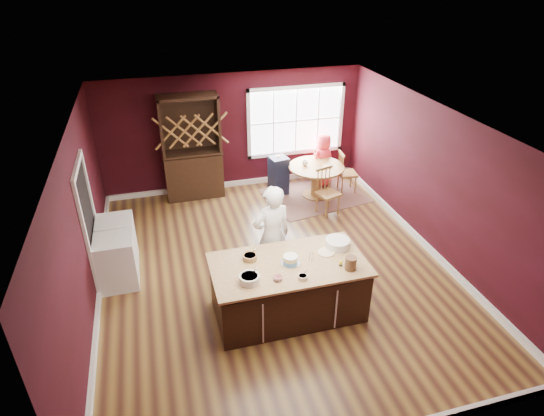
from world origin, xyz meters
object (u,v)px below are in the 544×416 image
at_px(layer_cake, 290,260).
at_px(high_chair, 278,175).
at_px(kitchen_island, 288,289).
at_px(dryer, 118,242).
at_px(baker, 272,236).
at_px(chair_north, 317,164).
at_px(seated_woman, 323,160).
at_px(toddler, 280,161).
at_px(chair_east, 348,172).
at_px(washer, 117,262).
at_px(hutch, 192,148).
at_px(chair_south, 328,192).
at_px(dining_table, 316,175).

height_order(layer_cake, high_chair, layer_cake).
xyz_separation_m(kitchen_island, dryer, (-2.54, 2.05, 0.01)).
relative_size(baker, chair_north, 1.95).
xyz_separation_m(seated_woman, toddler, (-1.11, -0.16, 0.17)).
bearing_deg(chair_east, kitchen_island, 150.38).
height_order(chair_east, washer, chair_east).
relative_size(layer_cake, chair_north, 0.33).
distance_m(baker, toddler, 3.32).
distance_m(kitchen_island, hutch, 4.51).
height_order(baker, washer, baker).
xyz_separation_m(kitchen_island, chair_east, (2.57, 3.62, 0.06)).
distance_m(baker, chair_south, 2.67).
distance_m(dining_table, dryer, 4.58).
bearing_deg(seated_woman, dining_table, 31.96).
distance_m(kitchen_island, high_chair, 4.07).
distance_m(layer_cake, hutch, 4.45).
bearing_deg(dining_table, baker, -123.01).
relative_size(dining_table, chair_south, 1.21).
xyz_separation_m(dining_table, layer_cake, (-1.75, -3.58, 0.45)).
xyz_separation_m(kitchen_island, seated_woman, (2.13, 4.10, 0.21)).
distance_m(seated_woman, dryer, 5.11).
bearing_deg(hutch, chair_east, -11.86).
bearing_deg(chair_east, toddler, 84.20).
height_order(kitchen_island, high_chair, high_chair).
xyz_separation_m(layer_cake, washer, (-2.57, 1.41, -0.53)).
relative_size(high_chair, dryer, 1.05).
bearing_deg(dining_table, chair_east, 2.48).
bearing_deg(hutch, chair_south, -31.27).
bearing_deg(dryer, hutch, 54.44).
bearing_deg(hutch, toddler, -12.12).
bearing_deg(layer_cake, chair_north, 64.46).
relative_size(chair_east, toddler, 3.85).
height_order(baker, layer_cake, baker).
relative_size(chair_north, seated_woman, 0.72).
distance_m(kitchen_island, washer, 2.91).
bearing_deg(chair_south, kitchen_island, -139.16).
xyz_separation_m(dining_table, high_chair, (-0.79, 0.35, -0.06)).
xyz_separation_m(baker, layer_cake, (0.06, -0.79, 0.07)).
bearing_deg(baker, chair_north, -130.11).
bearing_deg(dryer, toddler, 27.87).
bearing_deg(baker, dryer, -35.51).
bearing_deg(chair_south, chair_east, 29.95).
distance_m(toddler, dryer, 4.05).
relative_size(layer_cake, seated_woman, 0.24).
relative_size(toddler, hutch, 0.11).
bearing_deg(washer, toddler, 35.30).
xyz_separation_m(washer, dryer, (0.00, 0.64, -0.00)).
xyz_separation_m(hutch, washer, (-1.64, -2.94, -0.73)).
height_order(layer_cake, chair_north, layer_cake).
xyz_separation_m(high_chair, hutch, (-1.89, 0.41, 0.71)).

